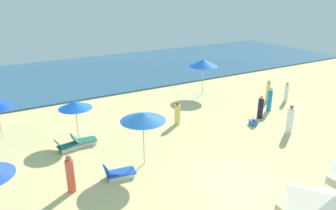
{
  "coord_description": "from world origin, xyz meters",
  "views": [
    {
      "loc": [
        -8.51,
        -8.82,
        8.02
      ],
      "look_at": [
        0.83,
        7.3,
        1.2
      ],
      "focal_mm": 33.79,
      "sensor_mm": 36.0,
      "label": 1
    }
  ],
  "objects_px": {
    "beachgoer_6": "(290,120)",
    "cooler_box_0": "(253,123)",
    "lounge_chair_1_1": "(69,145)",
    "lounge_chair_4_0": "(119,173)",
    "umbrella_1": "(75,105)",
    "umbrella_4": "(143,117)",
    "umbrella_0": "(203,63)",
    "beachgoer_5": "(270,100)",
    "beachgoer_2": "(70,175)",
    "beachgoer_4": "(178,114)",
    "lounge_chair_1_0": "(83,141)",
    "beachgoer_1": "(268,91)",
    "beachgoer_0": "(286,92)",
    "beachgoer_3": "(260,108)"
  },
  "relations": [
    {
      "from": "beachgoer_6",
      "to": "cooler_box_0",
      "type": "relative_size",
      "value": 3.22
    },
    {
      "from": "beachgoer_6",
      "to": "lounge_chair_1_1",
      "type": "bearing_deg",
      "value": 131.09
    },
    {
      "from": "beachgoer_6",
      "to": "lounge_chair_4_0",
      "type": "bearing_deg",
      "value": 148.14
    },
    {
      "from": "umbrella_1",
      "to": "lounge_chair_1_1",
      "type": "relative_size",
      "value": 1.47
    },
    {
      "from": "umbrella_4",
      "to": "umbrella_0",
      "type": "bearing_deg",
      "value": 40.2
    },
    {
      "from": "beachgoer_5",
      "to": "lounge_chair_4_0",
      "type": "bearing_deg",
      "value": -88.44
    },
    {
      "from": "beachgoer_2",
      "to": "beachgoer_4",
      "type": "distance_m",
      "value": 8.5
    },
    {
      "from": "lounge_chair_4_0",
      "to": "beachgoer_5",
      "type": "distance_m",
      "value": 12.6
    },
    {
      "from": "lounge_chair_1_1",
      "to": "beachgoer_2",
      "type": "distance_m",
      "value": 3.89
    },
    {
      "from": "beachgoer_5",
      "to": "lounge_chair_1_1",
      "type": "bearing_deg",
      "value": -105.33
    },
    {
      "from": "umbrella_0",
      "to": "lounge_chair_1_0",
      "type": "height_order",
      "value": "umbrella_0"
    },
    {
      "from": "umbrella_4",
      "to": "cooler_box_0",
      "type": "distance_m",
      "value": 8.36
    },
    {
      "from": "lounge_chair_1_0",
      "to": "cooler_box_0",
      "type": "relative_size",
      "value": 2.57
    },
    {
      "from": "lounge_chair_1_0",
      "to": "beachgoer_1",
      "type": "bearing_deg",
      "value": -83.47
    },
    {
      "from": "beachgoer_0",
      "to": "beachgoer_1",
      "type": "xyz_separation_m",
      "value": [
        -1.14,
        0.77,
        0.07
      ]
    },
    {
      "from": "beachgoer_1",
      "to": "beachgoer_5",
      "type": "relative_size",
      "value": 0.96
    },
    {
      "from": "beachgoer_0",
      "to": "beachgoer_5",
      "type": "height_order",
      "value": "beachgoer_5"
    },
    {
      "from": "umbrella_0",
      "to": "umbrella_1",
      "type": "height_order",
      "value": "umbrella_0"
    },
    {
      "from": "beachgoer_4",
      "to": "beachgoer_5",
      "type": "distance_m",
      "value": 6.92
    },
    {
      "from": "beachgoer_1",
      "to": "beachgoer_5",
      "type": "distance_m",
      "value": 2.11
    },
    {
      "from": "lounge_chair_1_0",
      "to": "umbrella_4",
      "type": "bearing_deg",
      "value": -144.12
    },
    {
      "from": "beachgoer_2",
      "to": "beachgoer_5",
      "type": "xyz_separation_m",
      "value": [
        14.41,
        2.63,
        0.02
      ]
    },
    {
      "from": "umbrella_4",
      "to": "beachgoer_5",
      "type": "distance_m",
      "value": 11.12
    },
    {
      "from": "umbrella_1",
      "to": "lounge_chair_1_0",
      "type": "height_order",
      "value": "umbrella_1"
    },
    {
      "from": "umbrella_4",
      "to": "beachgoer_4",
      "type": "bearing_deg",
      "value": 40.11
    },
    {
      "from": "umbrella_4",
      "to": "beachgoer_0",
      "type": "height_order",
      "value": "umbrella_4"
    },
    {
      "from": "beachgoer_1",
      "to": "cooler_box_0",
      "type": "xyz_separation_m",
      "value": [
        -4.25,
        -2.84,
        -0.63
      ]
    },
    {
      "from": "beachgoer_1",
      "to": "beachgoer_6",
      "type": "relative_size",
      "value": 0.95
    },
    {
      "from": "lounge_chair_4_0",
      "to": "cooler_box_0",
      "type": "height_order",
      "value": "lounge_chair_4_0"
    },
    {
      "from": "lounge_chair_1_0",
      "to": "beachgoer_3",
      "type": "height_order",
      "value": "beachgoer_3"
    },
    {
      "from": "beachgoer_5",
      "to": "beachgoer_4",
      "type": "bearing_deg",
      "value": -110.48
    },
    {
      "from": "beachgoer_2",
      "to": "beachgoer_5",
      "type": "relative_size",
      "value": 1.0
    },
    {
      "from": "umbrella_4",
      "to": "beachgoer_6",
      "type": "distance_m",
      "value": 9.27
    },
    {
      "from": "lounge_chair_1_0",
      "to": "beachgoer_2",
      "type": "distance_m",
      "value": 4.29
    },
    {
      "from": "lounge_chair_4_0",
      "to": "beachgoer_4",
      "type": "bearing_deg",
      "value": -46.82
    },
    {
      "from": "beachgoer_6",
      "to": "beachgoer_1",
      "type": "bearing_deg",
      "value": 27.14
    },
    {
      "from": "lounge_chair_1_0",
      "to": "umbrella_0",
      "type": "bearing_deg",
      "value": -63.73
    },
    {
      "from": "beachgoer_5",
      "to": "beachgoer_2",
      "type": "bearing_deg",
      "value": -90.2
    },
    {
      "from": "lounge_chair_4_0",
      "to": "beachgoer_1",
      "type": "relative_size",
      "value": 0.9
    },
    {
      "from": "beachgoer_0",
      "to": "beachgoer_4",
      "type": "bearing_deg",
      "value": 57.75
    },
    {
      "from": "umbrella_0",
      "to": "beachgoer_6",
      "type": "bearing_deg",
      "value": -89.5
    },
    {
      "from": "beachgoer_2",
      "to": "beachgoer_6",
      "type": "distance_m",
      "value": 12.69
    },
    {
      "from": "cooler_box_0",
      "to": "beachgoer_6",
      "type": "bearing_deg",
      "value": -130.27
    },
    {
      "from": "cooler_box_0",
      "to": "beachgoer_1",
      "type": "bearing_deg",
      "value": -35.93
    },
    {
      "from": "umbrella_0",
      "to": "beachgoer_0",
      "type": "relative_size",
      "value": 1.88
    },
    {
      "from": "beachgoer_2",
      "to": "beachgoer_4",
      "type": "bearing_deg",
      "value": 15.75
    },
    {
      "from": "lounge_chair_1_0",
      "to": "beachgoer_1",
      "type": "distance_m",
      "value": 14.26
    },
    {
      "from": "lounge_chair_1_1",
      "to": "beachgoer_4",
      "type": "height_order",
      "value": "beachgoer_4"
    },
    {
      "from": "lounge_chair_1_1",
      "to": "cooler_box_0",
      "type": "height_order",
      "value": "lounge_chair_1_1"
    },
    {
      "from": "umbrella_1",
      "to": "beachgoer_0",
      "type": "bearing_deg",
      "value": -5.41
    }
  ]
}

